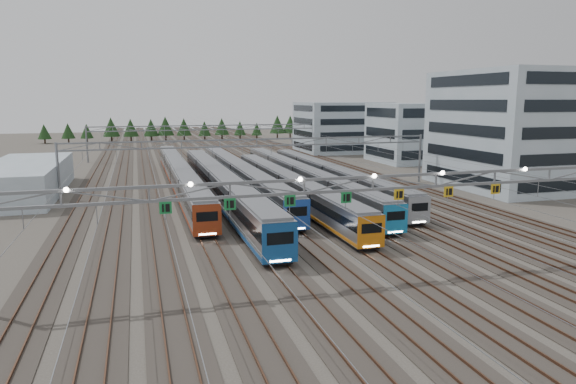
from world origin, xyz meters
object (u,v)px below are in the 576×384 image
object	(u,v)px
train_b	(220,185)
depot_bldg_mid	(408,133)
train_c	(240,175)
train_e	(301,176)
depot_bldg_south	(512,130)
west_shed	(25,179)
gantry_mid	(257,149)
gantry_near	(373,186)
depot_bldg_north	(342,127)
train_a	(180,175)
gantry_far	(214,131)
train_d	(288,186)
train_f	(330,176)

from	to	relation	value
train_b	depot_bldg_mid	world-z (taller)	depot_bldg_mid
train_c	train_e	world-z (taller)	train_c
depot_bldg_south	west_shed	distance (m)	74.23
gantry_mid	depot_bldg_mid	world-z (taller)	depot_bldg_mid
gantry_mid	depot_bldg_mid	bearing A→B (deg)	32.98
train_c	train_b	bearing A→B (deg)	-116.08
gantry_near	depot_bldg_mid	distance (m)	77.99
depot_bldg_mid	depot_bldg_north	xyz separation A→B (m)	(-5.33, 25.80, 0.06)
gantry_near	depot_bldg_south	size ratio (longest dim) A/B	2.56
depot_bldg_north	train_e	bearing A→B (deg)	-118.34
depot_bldg_south	train_c	bearing A→B (deg)	165.47
train_b	depot_bldg_south	bearing A→B (deg)	-1.92
train_a	depot_bldg_mid	distance (m)	56.29
depot_bldg_mid	west_shed	bearing A→B (deg)	-164.63
train_a	gantry_far	bearing A→B (deg)	74.25
train_e	depot_bldg_south	world-z (taller)	depot_bldg_south
train_e	gantry_mid	distance (m)	8.09
west_shed	train_e	bearing A→B (deg)	-9.71
gantry_near	depot_bldg_north	size ratio (longest dim) A/B	2.56
gantry_far	depot_bldg_north	size ratio (longest dim) A/B	2.56
train_b	depot_bldg_south	world-z (taller)	depot_bldg_south
gantry_far	depot_bldg_mid	xyz separation A→B (m)	(40.68, -18.61, 0.08)
train_c	train_d	world-z (taller)	train_c
gantry_far	train_c	bearing A→B (deg)	-93.02
depot_bldg_south	depot_bldg_north	bearing A→B (deg)	93.60
gantry_far	depot_bldg_north	distance (m)	36.07
train_e	train_f	xyz separation A→B (m)	(4.50, -0.99, -0.02)
gantry_mid	west_shed	bearing A→B (deg)	169.74
train_b	gantry_far	xyz separation A→B (m)	(6.75, 51.81, 4.15)
gantry_mid	depot_bldg_north	world-z (taller)	depot_bldg_north
train_e	gantry_mid	bearing A→B (deg)	173.04
train_a	gantry_far	xyz separation A→B (m)	(11.25, 39.89, 4.28)
gantry_far	west_shed	world-z (taller)	gantry_far
gantry_mid	west_shed	world-z (taller)	gantry_mid
train_b	gantry_mid	bearing A→B (deg)	45.24
gantry_mid	depot_bldg_south	distance (m)	40.12
train_b	train_c	xyz separation A→B (m)	(4.50, 9.20, -0.11)
depot_bldg_south	gantry_near	bearing A→B (deg)	-140.97
train_a	train_d	xyz separation A→B (m)	(13.50, -14.24, -0.11)
depot_bldg_mid	west_shed	size ratio (longest dim) A/B	0.53
train_c	depot_bldg_north	size ratio (longest dim) A/B	2.73
train_c	gantry_near	size ratio (longest dim) A/B	1.07
gantry_near	depot_bldg_north	distance (m)	98.86
train_a	train_f	size ratio (longest dim) A/B	1.21
train_e	depot_bldg_south	size ratio (longest dim) A/B	2.80
train_a	gantry_near	world-z (taller)	gantry_near
train_a	train_d	distance (m)	19.62
train_e	depot_bldg_mid	bearing A→B (deg)	38.74
train_e	train_f	bearing A→B (deg)	-12.36
train_b	train_e	size ratio (longest dim) A/B	1.00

